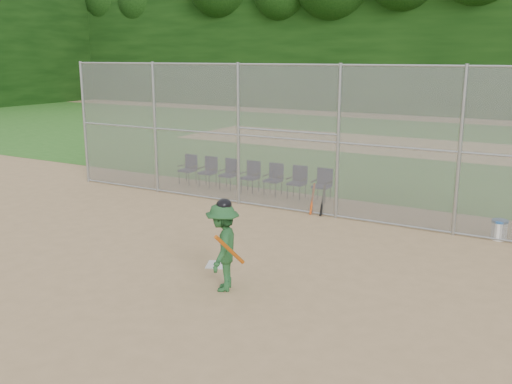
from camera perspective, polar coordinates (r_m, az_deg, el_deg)
The scene contains 16 objects.
ground at distance 11.51m, azimuth -6.24°, elevation -7.87°, with size 100.00×100.00×0.00m, color tan.
grass_strip at distance 27.70m, azimuth 16.14°, elevation 4.29°, with size 100.00×100.00×0.00m, color #2A621D.
dirt_patch_far at distance 27.70m, azimuth 16.14°, elevation 4.30°, with size 24.00×24.00×0.00m, color tan.
backstop_fence at distance 15.19m, azimuth 4.70°, elevation 5.47°, with size 16.09×0.09×4.00m.
treeline at distance 29.37m, azimuth 17.83°, elevation 15.44°, with size 81.00×60.00×11.00m.
home_plate at distance 11.77m, azimuth -3.84°, elevation -7.27°, with size 0.45×0.45×0.02m, color silver.
batter_at_plate at distance 10.33m, azimuth -3.34°, elevation -5.42°, with size 1.01×1.32×1.72m.
water_cooler at distance 14.42m, azimuth 23.15°, elevation -3.48°, with size 0.37×0.37×0.47m.
spare_bats at distance 15.37m, azimuth 6.17°, elevation -0.76°, with size 0.36×0.32×0.83m.
chair_0 at distance 19.12m, azimuth -6.88°, elevation 2.24°, with size 0.54×0.52×0.96m, color #0E1035, non-canonical shape.
chair_1 at distance 18.66m, azimuth -4.88°, elevation 2.01°, with size 0.54×0.52×0.96m, color #0E1035, non-canonical shape.
chair_2 at distance 18.22m, azimuth -2.79°, elevation 1.77°, with size 0.54×0.52×0.96m, color #0E1035, non-canonical shape.
chair_3 at distance 17.81m, azimuth -0.60°, elevation 1.51°, with size 0.54×0.52×0.96m, color #0E1035, non-canonical shape.
chair_4 at distance 17.43m, azimuth 1.69°, elevation 1.23°, with size 0.54×0.52×0.96m, color #0E1035, non-canonical shape.
chair_5 at distance 17.07m, azimuth 4.08°, elevation 0.95°, with size 0.54×0.52×0.96m, color #0E1035, non-canonical shape.
chair_6 at distance 16.75m, azimuth 6.57°, elevation 0.65°, with size 0.54×0.52×0.96m, color #0E1035, non-canonical shape.
Camera 1 is at (6.35, -8.64, 4.17)m, focal length 40.00 mm.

